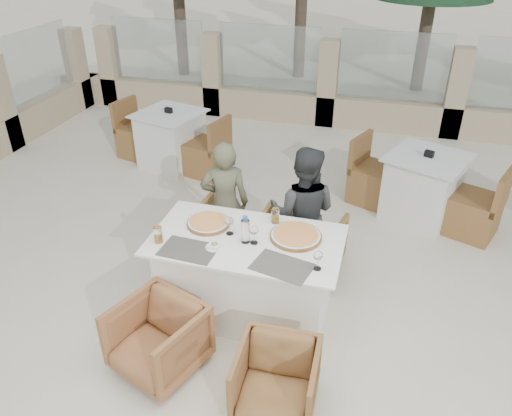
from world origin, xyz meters
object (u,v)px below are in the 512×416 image
(pizza_left, at_px, (208,223))
(wine_glass_corner, at_px, (318,259))
(bg_table_a, at_px, (171,139))
(bg_table_b, at_px, (423,187))
(armchair_far_right, at_px, (308,243))
(armchair_near_left, at_px, (158,339))
(beer_glass_right, at_px, (275,216))
(diner_right, at_px, (303,213))
(olive_dish, at_px, (215,245))
(pizza_right, at_px, (296,235))
(armchair_far_left, at_px, (230,238))
(water_bottle, at_px, (245,229))
(wine_glass_centre, at_px, (230,225))
(wine_glass_near, at_px, (254,234))
(dining_table, at_px, (247,276))
(diner_left, at_px, (225,203))
(armchair_near_right, at_px, (276,381))
(beer_glass_left, at_px, (158,235))

(pizza_left, height_order, wine_glass_corner, wine_glass_corner)
(bg_table_a, distance_m, bg_table_b, 3.43)
(armchair_far_right, relative_size, armchair_near_left, 1.00)
(beer_glass_right, height_order, bg_table_a, beer_glass_right)
(diner_right, relative_size, bg_table_b, 0.82)
(olive_dish, height_order, armchair_far_right, olive_dish)
(pizza_right, distance_m, wine_glass_corner, 0.45)
(pizza_left, distance_m, armchair_far_left, 0.68)
(armchair_far_right, relative_size, diner_right, 0.47)
(wine_glass_corner, relative_size, bg_table_b, 0.11)
(water_bottle, relative_size, wine_glass_centre, 1.35)
(olive_dish, bearing_deg, wine_glass_corner, -3.88)
(water_bottle, xyz_separation_m, wine_glass_near, (0.07, 0.00, -0.03))
(dining_table, bearing_deg, diner_left, 121.00)
(armchair_far_right, bearing_deg, armchair_near_right, 104.98)
(wine_glass_centre, xyz_separation_m, olive_dish, (-0.06, -0.23, -0.07))
(wine_glass_near, xyz_separation_m, beer_glass_left, (-0.76, -0.19, -0.02))
(bg_table_a, bearing_deg, armchair_near_left, -53.36)
(wine_glass_centre, height_order, wine_glass_near, same)
(wine_glass_near, bearing_deg, olive_dish, -152.98)
(diner_left, bearing_deg, wine_glass_corner, 121.14)
(olive_dish, distance_m, armchair_far_left, 0.94)
(dining_table, distance_m, armchair_near_left, 0.95)
(water_bottle, xyz_separation_m, armchair_far_right, (0.40, 0.83, -0.61))
(armchair_near_left, distance_m, bg_table_b, 3.53)
(diner_right, bearing_deg, pizza_left, 37.15)
(olive_dish, relative_size, diner_left, 0.08)
(armchair_near_right, bearing_deg, beer_glass_right, 102.66)
(bg_table_a, bearing_deg, wine_glass_corner, -34.47)
(wine_glass_corner, distance_m, diner_left, 1.45)
(diner_right, bearing_deg, water_bottle, 63.90)
(water_bottle, relative_size, wine_glass_near, 1.35)
(wine_glass_near, bearing_deg, beer_glass_left, -166.01)
(armchair_near_right, relative_size, diner_right, 0.43)
(pizza_right, xyz_separation_m, armchair_near_left, (-0.87, -0.94, -0.51))
(armchair_near_right, bearing_deg, wine_glass_corner, 76.66)
(armchair_far_left, relative_size, bg_table_b, 0.43)
(bg_table_a, bearing_deg, diner_right, -26.73)
(armchair_far_left, bearing_deg, beer_glass_left, 72.59)
(water_bottle, xyz_separation_m, beer_glass_right, (0.17, 0.36, -0.05))
(pizza_right, xyz_separation_m, beer_glass_right, (-0.22, 0.19, 0.04))
(wine_glass_near, distance_m, beer_glass_left, 0.79)
(wine_glass_centre, bearing_deg, wine_glass_near, -18.30)
(pizza_right, bearing_deg, bg_table_a, 132.00)
(beer_glass_right, relative_size, armchair_near_right, 0.24)
(armchair_far_left, height_order, armchair_far_right, armchair_far_left)
(armchair_near_left, distance_m, diner_left, 1.57)
(armchair_near_left, bearing_deg, armchair_far_right, 81.96)
(beer_glass_left, relative_size, diner_left, 0.11)
(water_bottle, bearing_deg, diner_left, 119.85)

